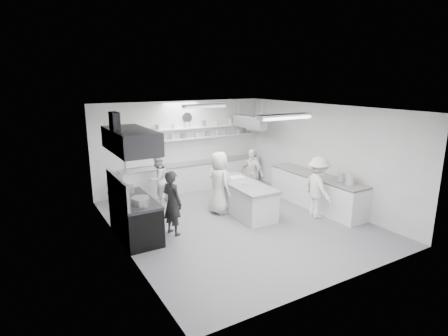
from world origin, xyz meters
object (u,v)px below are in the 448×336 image
back_counter (194,176)px  cook_stove (172,203)px  right_counter (316,191)px  cook_back (158,179)px  prep_island (243,199)px  stove (135,219)px

back_counter → cook_stove: bearing=-123.7°
back_counter → right_counter: size_ratio=1.52×
cook_stove → cook_back: size_ratio=1.05×
right_counter → prep_island: 2.23m
back_counter → cook_back: 1.78m
right_counter → cook_back: bearing=146.3°
stove → cook_stove: 0.95m
prep_island → back_counter: bearing=96.5°
stove → cook_stove: bearing=-18.9°
back_counter → stove: bearing=-136.0°
back_counter → cook_stove: size_ratio=3.13×
stove → cook_back: size_ratio=1.19×
stove → back_counter: size_ratio=0.36×
prep_island → cook_back: size_ratio=1.48×
prep_island → cook_stove: size_ratio=1.41×
right_counter → cook_stove: size_ratio=2.07×
stove → prep_island: stove is taller
stove → back_counter: 4.03m
cook_back → right_counter: bearing=118.9°
cook_stove → cook_back: bearing=-29.7°
cook_back → stove: bearing=29.4°
stove → cook_stove: size_ratio=1.13×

